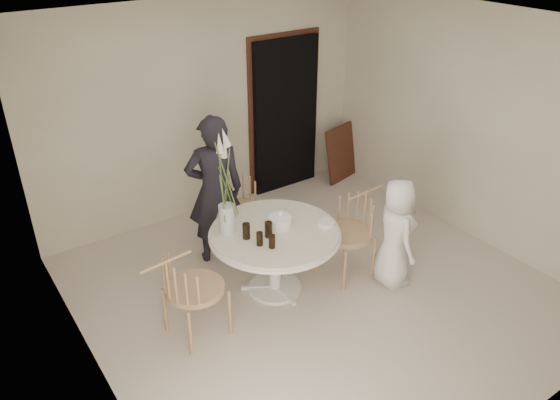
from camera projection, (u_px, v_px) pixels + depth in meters
ground at (316, 289)px, 5.78m from camera, size 4.50×4.50×0.00m
room_shell at (321, 148)px, 5.01m from camera, size 4.50×4.50×4.50m
doorway at (285, 116)px, 7.44m from camera, size 1.00×0.10×2.10m
door_trim at (284, 111)px, 7.44m from camera, size 1.12×0.03×2.22m
table at (275, 240)px, 5.49m from camera, size 1.33×1.33×0.73m
picture_frame at (341, 153)px, 7.95m from camera, size 0.62×0.32×0.79m
chair_far at (237, 198)px, 6.41m from camera, size 0.60×0.62×0.86m
chair_right at (356, 221)px, 5.83m from camera, size 0.59×0.55×0.94m
chair_left at (182, 285)px, 4.84m from camera, size 0.60×0.57×0.95m
girl at (215, 190)px, 5.91m from camera, size 0.73×0.60×1.72m
boy at (395, 233)px, 5.63m from camera, size 0.54×0.68×1.20m
birthday_cake at (280, 222)px, 5.48m from camera, size 0.24×0.24×0.16m
cola_tumbler_a at (269, 229)px, 5.30m from camera, size 0.09×0.09×0.16m
cola_tumbler_b at (272, 241)px, 5.13m from camera, size 0.07×0.07×0.14m
cola_tumbler_c at (260, 239)px, 5.17m from camera, size 0.07×0.07×0.14m
cola_tumbler_d at (246, 231)px, 5.27m from camera, size 0.10×0.10×0.16m
plate_stack at (326, 223)px, 5.52m from camera, size 0.24×0.24×0.05m
flower_vase at (226, 197)px, 5.23m from camera, size 0.16×0.16×1.11m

